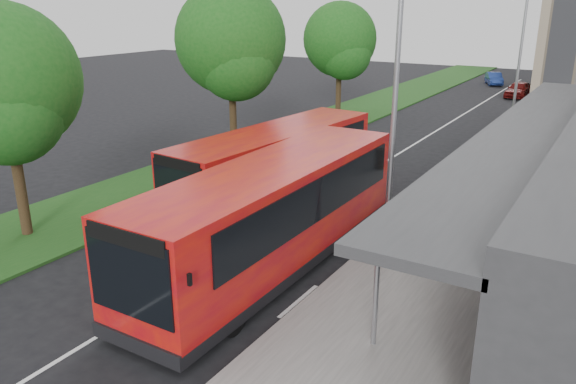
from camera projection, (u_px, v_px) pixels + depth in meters
The scene contains 16 objects.
ground at pixel (243, 249), 18.44m from camera, with size 120.00×120.00×0.00m, color black.
pavement at pixel (536, 144), 31.65m from camera, with size 5.00×80.00×0.15m, color slate.
grass_verge at pixel (331, 121), 38.06m from camera, with size 5.00×80.00×0.10m, color #184516.
lane_centre_line at pixel (403, 151), 30.58m from camera, with size 0.12×70.00×0.01m, color silver.
kerb_dashes at pixel (483, 143), 32.19m from camera, with size 0.12×56.00×0.01m.
tree_near at pixel (6, 90), 17.90m from camera, with size 4.86×4.86×7.81m.
tree_mid at pixel (231, 47), 27.43m from camera, with size 5.40×5.40×8.68m.
tree_far at pixel (340, 44), 37.31m from camera, with size 4.86×4.86×7.81m.
lamp_post_near at pixel (392, 108), 16.52m from camera, with size 1.44×0.28×8.00m.
lamp_post_far at pixel (518, 56), 32.71m from camera, with size 1.44×0.28×8.00m.
bus_main at pixel (273, 216), 16.69m from camera, with size 3.10×11.42×3.23m.
bus_second at pixel (276, 165), 22.34m from camera, with size 3.55×10.70×2.98m.
litter_bin at pixel (492, 175), 24.18m from camera, with size 0.52×0.52×0.94m, color #392917.
bollard at pixel (505, 142), 29.82m from camera, with size 0.16×0.16×0.99m, color #E7E90C.
car_near at pixel (519, 89), 47.56m from camera, with size 1.61×4.00×1.36m, color #560C0C.
car_far at pixel (494, 79), 54.99m from camera, with size 1.26×3.60×1.19m, color navy.
Camera 1 is at (10.05, -13.64, 7.68)m, focal length 35.00 mm.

